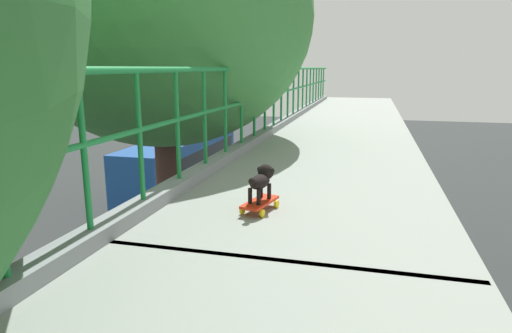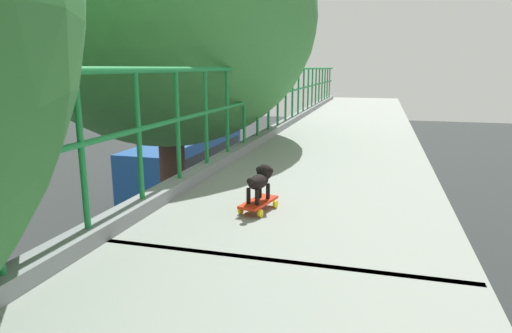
{
  "view_description": "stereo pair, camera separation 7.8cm",
  "coord_description": "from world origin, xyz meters",
  "px_view_note": "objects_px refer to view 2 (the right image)",
  "views": [
    {
      "loc": [
        1.6,
        -1.77,
        6.83
      ],
      "look_at": [
        0.51,
        2.4,
        5.86
      ],
      "focal_mm": 30.94,
      "sensor_mm": 36.0,
      "label": 1
    },
    {
      "loc": [
        1.67,
        -1.75,
        6.83
      ],
      "look_at": [
        0.51,
        2.4,
        5.86
      ],
      "focal_mm": 30.94,
      "sensor_mm": 36.0,
      "label": 2
    }
  ],
  "objects_px": {
    "toy_skateboard": "(258,203)",
    "small_dog": "(261,179)",
    "car_red_taxi_fifth": "(133,297)",
    "city_bus": "(189,161)"
  },
  "relations": [
    {
      "from": "toy_skateboard",
      "to": "city_bus",
      "type": "bearing_deg",
      "value": 116.06
    },
    {
      "from": "car_red_taxi_fifth",
      "to": "city_bus",
      "type": "relative_size",
      "value": 0.37
    },
    {
      "from": "city_bus",
      "to": "toy_skateboard",
      "type": "height_order",
      "value": "toy_skateboard"
    },
    {
      "from": "toy_skateboard",
      "to": "small_dog",
      "type": "xyz_separation_m",
      "value": [
        0.01,
        0.04,
        0.21
      ]
    },
    {
      "from": "city_bus",
      "to": "small_dog",
      "type": "distance_m",
      "value": 20.91
    },
    {
      "from": "small_dog",
      "to": "city_bus",
      "type": "bearing_deg",
      "value": 116.13
    },
    {
      "from": "small_dog",
      "to": "car_red_taxi_fifth",
      "type": "bearing_deg",
      "value": 130.61
    },
    {
      "from": "car_red_taxi_fifth",
      "to": "toy_skateboard",
      "type": "distance_m",
      "value": 9.6
    },
    {
      "from": "toy_skateboard",
      "to": "small_dog",
      "type": "bearing_deg",
      "value": 76.69
    },
    {
      "from": "city_bus",
      "to": "toy_skateboard",
      "type": "distance_m",
      "value": 20.9
    }
  ]
}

